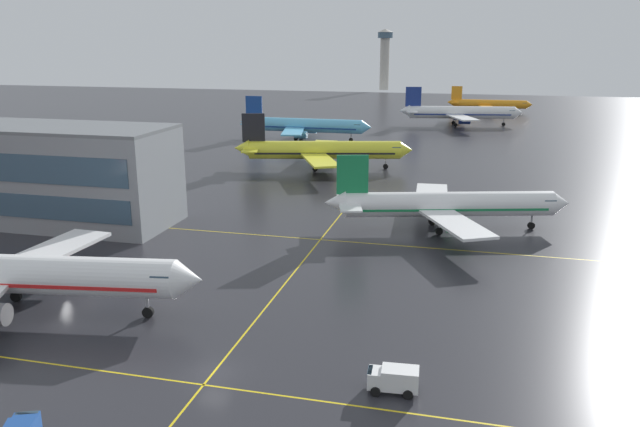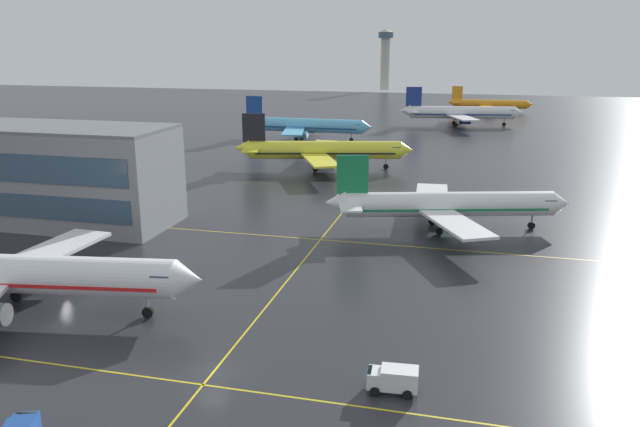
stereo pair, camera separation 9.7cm
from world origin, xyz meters
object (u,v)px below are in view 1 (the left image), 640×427
object	(u,v)px
airliner_third_row	(322,150)
airliner_distant_taxiway	(489,104)
airliner_far_right_stand	(460,113)
service_truck_red_van	(393,379)
control_tower	(385,54)
airliner_front_gate	(11,274)
airliner_second_row	(446,205)
airliner_far_left_stand	(303,125)

from	to	relation	value
airliner_third_row	airliner_distant_taxiway	world-z (taller)	airliner_third_row
airliner_far_right_stand	service_truck_red_van	bearing A→B (deg)	-89.94
service_truck_red_van	airliner_third_row	bearing A→B (deg)	107.36
airliner_far_right_stand	airliner_third_row	bearing A→B (deg)	-108.36
airliner_far_right_stand	control_tower	size ratio (longest dim) A/B	1.21
control_tower	service_truck_red_van	bearing A→B (deg)	-81.54
airliner_front_gate	control_tower	world-z (taller)	control_tower
airliner_second_row	control_tower	size ratio (longest dim) A/B	1.08
airliner_far_right_stand	airliner_far_left_stand	bearing A→B (deg)	-135.07
airliner_far_left_stand	control_tower	distance (m)	191.84
airliner_far_left_stand	airliner_distant_taxiway	bearing A→B (deg)	58.11
control_tower	airliner_second_row	bearing A→B (deg)	-79.76
airliner_far_right_stand	airliner_distant_taxiway	bearing A→B (deg)	76.78
airliner_far_left_stand	airliner_front_gate	bearing A→B (deg)	-89.07
airliner_far_left_stand	airliner_far_right_stand	bearing A→B (deg)	44.93
airliner_front_gate	airliner_distant_taxiway	bearing A→B (deg)	76.25
airliner_front_gate	airliner_second_row	distance (m)	59.01
control_tower	airliner_front_gate	bearing A→B (deg)	-88.76
airliner_distant_taxiway	airliner_far_left_stand	bearing A→B (deg)	-121.89
airliner_far_right_stand	airliner_distant_taxiway	size ratio (longest dim) A/B	1.25
airliner_distant_taxiway	service_truck_red_van	size ratio (longest dim) A/B	7.66
airliner_far_right_stand	airliner_distant_taxiway	world-z (taller)	airliner_far_right_stand
airliner_far_right_stand	control_tower	xyz separation A→B (m)	(-47.15, 148.88, 15.40)
service_truck_red_van	control_tower	xyz separation A→B (m)	(-47.34, 318.23, 18.56)
airliner_far_left_stand	airliner_distant_taxiway	size ratio (longest dim) A/B	1.20
airliner_front_gate	airliner_distant_taxiway	world-z (taller)	airliner_front_gate
service_truck_red_van	airliner_distant_taxiway	bearing A→B (deg)	87.40
airliner_far_left_stand	control_tower	xyz separation A→B (m)	(-4.78, 191.15, 15.60)
airliner_front_gate	control_tower	xyz separation A→B (m)	(-6.75, 312.40, 15.47)
airliner_second_row	airliner_third_row	world-z (taller)	airliner_third_row
airliner_front_gate	service_truck_red_van	bearing A→B (deg)	-8.17
airliner_far_right_stand	airliner_distant_taxiway	xyz separation A→B (m)	(9.75, 41.51, -0.87)
airliner_third_row	service_truck_red_van	bearing A→B (deg)	-72.64
airliner_third_row	control_tower	distance (m)	232.14
airliner_third_row	service_truck_red_van	world-z (taller)	airliner_third_row
airliner_distant_taxiway	service_truck_red_van	bearing A→B (deg)	-92.60
airliner_far_right_stand	airliner_distant_taxiway	distance (m)	42.64
airliner_second_row	airliner_far_right_stand	xyz separation A→B (m)	(-1.82, 122.31, 0.41)
airliner_third_row	airliner_far_left_stand	bearing A→B (deg)	111.00
airliner_front_gate	control_tower	bearing A→B (deg)	91.24
airliner_far_left_stand	airliner_distant_taxiway	distance (m)	98.67
airliner_second_row	service_truck_red_van	world-z (taller)	airliner_second_row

